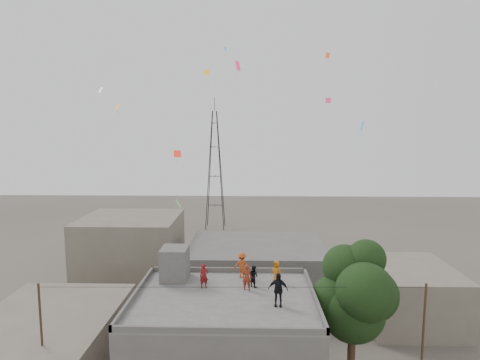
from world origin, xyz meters
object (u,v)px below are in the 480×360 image
Objects in this scene: person_red_adult at (247,277)px; person_dark_adult at (278,290)px; tree at (356,294)px; transmission_tower at (215,170)px; stair_head_box at (175,264)px.

person_red_adult is 2.65m from person_dark_adult.
person_dark_adult is (-4.49, -1.60, 0.89)m from tree.
person_dark_adult is (6.88, -41.00, -2.08)m from transmission_tower.
person_red_adult is (-6.14, 0.48, 0.75)m from tree.
stair_head_box is 1.12× the size of person_dark_adult.
stair_head_box is at bearing 169.26° from tree.
tree is at bearing -174.27° from person_red_adult.
tree reaches higher than person_dark_adult.
transmission_tower is at bearing 107.07° from person_dark_adult.
person_red_adult is (5.23, -38.93, -2.22)m from transmission_tower.
person_red_adult is 0.84× the size of person_dark_adult.
tree is 0.45× the size of transmission_tower.
person_dark_adult reaches higher than person_red_adult.
tree reaches higher than person_red_adult.
tree is at bearing -73.91° from transmission_tower.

